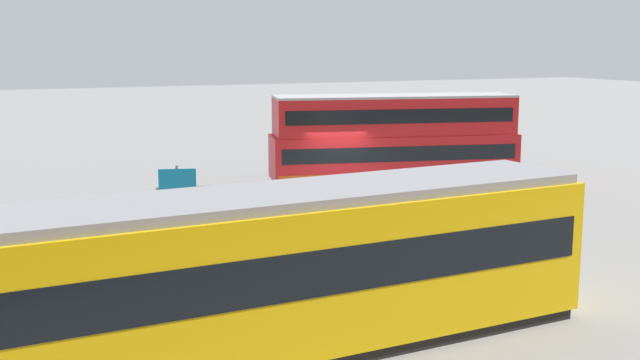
# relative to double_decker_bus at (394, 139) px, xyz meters

# --- Properties ---
(ground_plane) EXTENTS (160.00, 160.00, 0.00)m
(ground_plane) POSITION_rel_double_decker_bus_xyz_m (3.02, 1.43, -2.00)
(ground_plane) COLOR gray
(double_decker_bus) EXTENTS (11.02, 4.73, 3.91)m
(double_decker_bus) POSITION_rel_double_decker_bus_xyz_m (0.00, 0.00, 0.00)
(double_decker_bus) COLOR red
(double_decker_bus) RESTS_ON ground
(tram_yellow) EXTENTS (14.47, 3.60, 3.33)m
(tram_yellow) POSITION_rel_double_decker_bus_xyz_m (11.56, 15.86, -0.27)
(tram_yellow) COLOR #E5B70C
(tram_yellow) RESTS_ON ground
(pedestrian_near_railing) EXTENTS (0.38, 0.38, 1.75)m
(pedestrian_near_railing) POSITION_rel_double_decker_bus_xyz_m (8.94, 7.82, -0.99)
(pedestrian_near_railing) COLOR #33384C
(pedestrian_near_railing) RESTS_ON ground
(pedestrian_crossing) EXTENTS (0.36, 0.36, 1.70)m
(pedestrian_crossing) POSITION_rel_double_decker_bus_xyz_m (1.17, 10.75, -1.02)
(pedestrian_crossing) COLOR #33384C
(pedestrian_crossing) RESTS_ON ground
(pedestrian_railing) EXTENTS (8.75, 0.39, 1.08)m
(pedestrian_railing) POSITION_rel_double_decker_bus_xyz_m (7.18, 6.61, -1.26)
(pedestrian_railing) COLOR gray
(pedestrian_railing) RESTS_ON ground
(info_sign) EXTENTS (1.14, 0.36, 2.36)m
(info_sign) POSITION_rel_double_decker_bus_xyz_m (10.92, 5.85, -0.36)
(info_sign) COLOR slate
(info_sign) RESTS_ON ground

